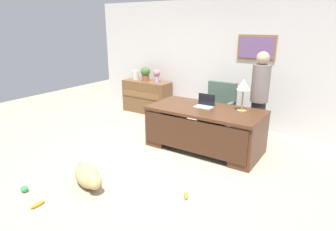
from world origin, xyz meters
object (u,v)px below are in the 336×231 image
object	(u,v)px
vase_empty	(136,75)
dog_toy_ball	(24,189)
vase_with_flowers	(157,75)
dog_toy_bone	(186,196)
dog_lying	(88,176)
laptop	(205,104)
desk	(204,127)
person_standing	(259,98)
dog_toy_plush	(38,205)
armchair	(218,111)
credenza	(147,97)
desk_lamp	(244,87)
potted_plant	(145,73)

from	to	relation	value
vase_empty	dog_toy_ball	bearing A→B (deg)	-72.41
vase_with_flowers	dog_toy_bone	distance (m)	3.89
dog_lying	laptop	bearing A→B (deg)	71.91
desk	vase_empty	distance (m)	2.98
person_standing	dog_toy_plush	distance (m)	3.97
armchair	dog_toy_bone	xyz separation A→B (m)	(0.66, -2.44, -0.45)
person_standing	dog_lying	size ratio (longest dim) A/B	2.41
credenza	dog_toy_ball	distance (m)	4.05
dog_lying	vase_with_flowers	bearing A→B (deg)	109.69
dog_toy_ball	dog_toy_bone	world-z (taller)	dog_toy_ball
person_standing	laptop	world-z (taller)	person_standing
desk_lamp	vase_with_flowers	world-z (taller)	desk_lamp
desk_lamp	vase_with_flowers	size ratio (longest dim) A/B	1.75
dog_toy_ball	credenza	bearing A→B (deg)	102.88
vase_with_flowers	dog_toy_ball	size ratio (longest dim) A/B	3.37
vase_with_flowers	dog_lying	bearing A→B (deg)	-70.31
potted_plant	dog_toy_bone	bearing A→B (deg)	-45.03
vase_with_flowers	desk_lamp	bearing A→B (deg)	-23.27
armchair	dog_lying	bearing A→B (deg)	-101.93
armchair	dog_toy_bone	size ratio (longest dim) A/B	6.39
armchair	dog_toy_ball	distance (m)	3.78
armchair	person_standing	world-z (taller)	person_standing
laptop	dog_toy_plush	distance (m)	3.08
vase_empty	laptop	bearing A→B (deg)	-24.76
desk_lamp	dog_toy_bone	world-z (taller)	desk_lamp
vase_with_flowers	laptop	bearing A→B (deg)	-31.87
desk	credenza	bearing A→B (deg)	150.22
credenza	vase_with_flowers	xyz separation A→B (m)	(0.31, 0.00, 0.59)
vase_with_flowers	dog_toy_bone	xyz separation A→B (m)	(2.48, -2.83, -0.97)
potted_plant	desk	bearing A→B (deg)	-29.43
desk	vase_with_flowers	distance (m)	2.43
vase_empty	dog_toy_plush	world-z (taller)	vase_empty
desk_lamp	dog_toy_ball	bearing A→B (deg)	-124.85
vase_empty	dog_toy_bone	size ratio (longest dim) A/B	1.43
desk_lamp	dog_toy_plush	distance (m)	3.51
potted_plant	dog_toy_ball	size ratio (longest dim) A/B	3.82
vase_with_flowers	dog_toy_bone	size ratio (longest dim) A/B	1.93
vase_empty	credenza	bearing A→B (deg)	-0.22
person_standing	laptop	size ratio (longest dim) A/B	5.41
dog_lying	dog_toy_bone	bearing A→B (deg)	21.98
armchair	desk_lamp	size ratio (longest dim) A/B	1.89
credenza	dog_toy_bone	size ratio (longest dim) A/B	7.53
credenza	person_standing	size ratio (longest dim) A/B	0.72
armchair	laptop	size ratio (longest dim) A/B	3.29
dog_lying	dog_toy_bone	distance (m)	1.39
desk	dog_lying	distance (m)	2.20
credenza	desk_lamp	size ratio (longest dim) A/B	2.23
dog_lying	dog_toy_plush	bearing A→B (deg)	-104.32
credenza	dog_lying	distance (m)	3.68
potted_plant	dog_toy_plush	distance (m)	4.37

